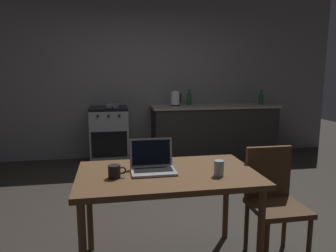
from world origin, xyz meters
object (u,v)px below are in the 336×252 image
at_px(stove_oven, 109,135).
at_px(bottle, 261,98).
at_px(frying_pan, 112,106).
at_px(coffee_mug, 115,171).
at_px(electric_kettle, 175,99).
at_px(bottle_b, 189,98).
at_px(laptop, 153,165).
at_px(dining_table, 167,182).
at_px(chair, 273,196).
at_px(drinking_glass, 219,168).

distance_m(stove_oven, bottle, 2.66).
height_order(bottle, frying_pan, bottle).
distance_m(frying_pan, coffee_mug, 3.00).
height_order(electric_kettle, bottle, bottle).
bearing_deg(electric_kettle, coffee_mug, -109.09).
bearing_deg(bottle_b, coffee_mug, -112.79).
bearing_deg(bottle_b, laptop, -108.89).
xyz_separation_m(laptop, electric_kettle, (0.77, 2.92, 0.23)).
bearing_deg(dining_table, frying_pan, 97.11).
relative_size(stove_oven, dining_table, 0.70).
bearing_deg(bottle, dining_table, -126.72).
distance_m(chair, coffee_mug, 1.26).
bearing_deg(stove_oven, drinking_glass, -76.15).
distance_m(frying_pan, drinking_glass, 3.16).
relative_size(dining_table, laptop, 4.03).
bearing_deg(stove_oven, frying_pan, -24.01).
relative_size(bottle, bottle_b, 0.96).
xyz_separation_m(chair, drinking_glass, (-0.51, -0.15, 0.30)).
distance_m(drinking_glass, bottle_b, 3.25).
xyz_separation_m(frying_pan, coffee_mug, (-0.01, -2.99, -0.14)).
relative_size(bottle, drinking_glass, 2.29).
bearing_deg(frying_pan, stove_oven, 155.99).
relative_size(dining_table, bottle_b, 4.91).
relative_size(stove_oven, laptop, 2.83).
bearing_deg(electric_kettle, stove_oven, -179.87).
bearing_deg(chair, drinking_glass, 173.88).
distance_m(chair, frying_pan, 3.20).
bearing_deg(stove_oven, coffee_mug, -89.08).
bearing_deg(bottle_b, electric_kettle, -162.73).
xyz_separation_m(dining_table, frying_pan, (-0.37, 2.94, 0.26)).
height_order(chair, laptop, laptop).
height_order(electric_kettle, bottle_b, bottle_b).
xyz_separation_m(chair, electric_kettle, (-0.18, 2.96, 0.52)).
relative_size(chair, electric_kettle, 3.54).
relative_size(laptop, bottle_b, 1.22).
bearing_deg(coffee_mug, laptop, 20.08).
relative_size(electric_kettle, bottle, 0.98).
bearing_deg(coffee_mug, frying_pan, 89.78).
bearing_deg(bottle_b, bottle, -5.95).
bearing_deg(coffee_mug, stove_oven, 90.92).
bearing_deg(bottle, laptop, -128.37).
relative_size(drinking_glass, bottle_b, 0.42).
xyz_separation_m(stove_oven, coffee_mug, (0.05, -3.02, 0.34)).
relative_size(frying_pan, coffee_mug, 3.32).
height_order(dining_table, electric_kettle, electric_kettle).
xyz_separation_m(bottle, bottle_b, (-1.25, 0.13, 0.00)).
relative_size(stove_oven, drinking_glass, 8.20).
height_order(bottle, drinking_glass, bottle).
distance_m(stove_oven, bottle_b, 1.47).
xyz_separation_m(dining_table, coffee_mug, (-0.38, -0.06, 0.12)).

